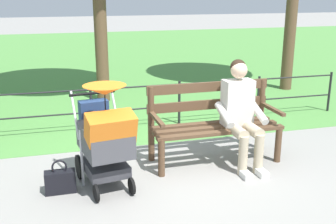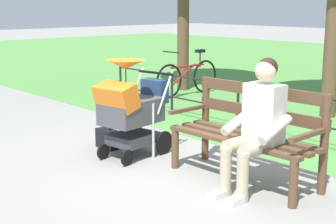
{
  "view_description": "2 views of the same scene",
  "coord_description": "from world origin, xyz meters",
  "px_view_note": "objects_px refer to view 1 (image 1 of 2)",
  "views": [
    {
      "loc": [
        1.14,
        4.42,
        2.07
      ],
      "look_at": [
        -0.03,
        0.14,
        0.74
      ],
      "focal_mm": 43.94,
      "sensor_mm": 36.0,
      "label": 1
    },
    {
      "loc": [
        -3.77,
        3.78,
        1.76
      ],
      "look_at": [
        0.2,
        0.2,
        0.61
      ],
      "focal_mm": 53.44,
      "sensor_mm": 36.0,
      "label": 2
    }
  ],
  "objects_px": {
    "park_bench": "(213,119)",
    "handbag": "(60,181)",
    "person_on_bench": "(241,111)",
    "stroller": "(105,135)"
  },
  "relations": [
    {
      "from": "park_bench",
      "to": "handbag",
      "type": "distance_m",
      "value": 1.97
    },
    {
      "from": "person_on_bench",
      "to": "handbag",
      "type": "relative_size",
      "value": 3.45
    },
    {
      "from": "person_on_bench",
      "to": "handbag",
      "type": "bearing_deg",
      "value": 5.53
    },
    {
      "from": "stroller",
      "to": "handbag",
      "type": "bearing_deg",
      "value": 0.15
    },
    {
      "from": "person_on_bench",
      "to": "stroller",
      "type": "bearing_deg",
      "value": 7.11
    },
    {
      "from": "park_bench",
      "to": "stroller",
      "type": "xyz_separation_m",
      "value": [
        1.39,
        0.43,
        0.07
      ]
    },
    {
      "from": "person_on_bench",
      "to": "park_bench",
      "type": "bearing_deg",
      "value": -39.92
    },
    {
      "from": "park_bench",
      "to": "stroller",
      "type": "distance_m",
      "value": 1.45
    },
    {
      "from": "park_bench",
      "to": "person_on_bench",
      "type": "height_order",
      "value": "person_on_bench"
    },
    {
      "from": "stroller",
      "to": "handbag",
      "type": "height_order",
      "value": "stroller"
    }
  ]
}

